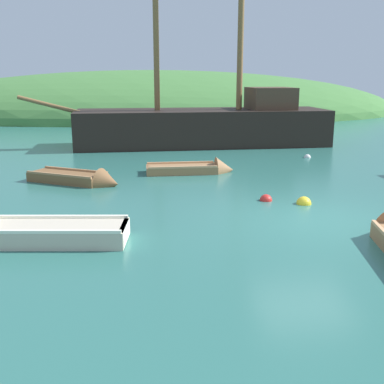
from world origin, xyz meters
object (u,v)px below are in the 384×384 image
rowboat_near_dock (197,170)px  buoy_white (307,158)px  rowboat_far (30,236)px  buoy_red (266,200)px  rowboat_outer_left (81,180)px  sailing_ship (205,131)px  buoy_yellow (304,204)px

rowboat_near_dock → buoy_white: bearing=26.8°
rowboat_near_dock → rowboat_far: 8.31m
rowboat_near_dock → buoy_white: size_ratio=10.88×
buoy_red → buoy_white: buoy_red is taller
rowboat_outer_left → rowboat_near_dock: rowboat_outer_left is taller
rowboat_far → buoy_white: rowboat_far is taller
sailing_ship → buoy_white: bearing=131.1°
buoy_white → buoy_yellow: bearing=-110.0°
buoy_red → rowboat_near_dock: bearing=110.6°
buoy_red → buoy_white: size_ratio=1.21×
sailing_ship → rowboat_far: sailing_ship is taller
rowboat_outer_left → rowboat_far: rowboat_far is taller
rowboat_far → buoy_yellow: rowboat_far is taller
sailing_ship → buoy_red: (0.35, -11.18, -0.71)m
sailing_ship → buoy_yellow: (1.32, -11.65, -0.71)m
sailing_ship → rowboat_far: (-5.63, -14.05, -0.58)m
rowboat_near_dock → buoy_red: 4.45m
rowboat_outer_left → buoy_white: (9.30, 4.11, -0.10)m
buoy_yellow → buoy_white: bearing=70.0°
buoy_white → rowboat_far: bearing=-134.6°
rowboat_far → buoy_yellow: bearing=-155.3°
rowboat_far → buoy_red: (5.99, 2.88, -0.14)m
rowboat_outer_left → buoy_red: (5.64, -2.81, -0.10)m
buoy_red → sailing_ship: bearing=91.8°
rowboat_far → buoy_white: size_ratio=12.89×
rowboat_outer_left → rowboat_far: size_ratio=0.88×
rowboat_far → buoy_yellow: size_ratio=9.11×
rowboat_outer_left → buoy_white: rowboat_outer_left is taller
rowboat_near_dock → buoy_yellow: rowboat_near_dock is taller
buoy_yellow → buoy_white: size_ratio=1.41×
buoy_yellow → buoy_red: 1.08m
buoy_yellow → buoy_red: buoy_yellow is taller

